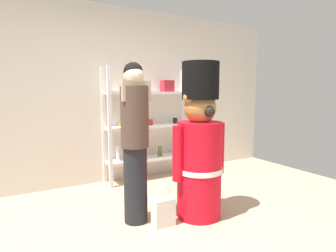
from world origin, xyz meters
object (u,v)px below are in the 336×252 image
(person_shopper, at_px, (135,139))
(merchandise_shelf, at_px, (150,123))
(teddy_bear_guard, at_px, (199,148))
(shopping_bag, at_px, (163,211))

(person_shopper, bearing_deg, merchandise_shelf, 58.38)
(teddy_bear_guard, xyz_separation_m, shopping_bag, (-0.45, -0.01, -0.61))
(person_shopper, xyz_separation_m, shopping_bag, (0.20, -0.23, -0.73))
(merchandise_shelf, xyz_separation_m, shopping_bag, (-0.58, -1.50, -0.72))
(teddy_bear_guard, xyz_separation_m, person_shopper, (-0.65, 0.22, 0.12))
(merchandise_shelf, distance_m, teddy_bear_guard, 1.51)
(teddy_bear_guard, distance_m, shopping_bag, 0.75)
(person_shopper, bearing_deg, shopping_bag, -48.16)
(merchandise_shelf, xyz_separation_m, person_shopper, (-0.79, -1.28, 0.01))
(merchandise_shelf, relative_size, person_shopper, 1.04)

